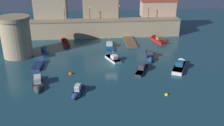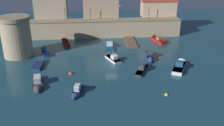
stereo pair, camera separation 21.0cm
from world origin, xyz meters
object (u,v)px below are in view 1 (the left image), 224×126
moored_boat_0 (180,65)px  quay_lamp_3 (149,10)px  moored_boat_9 (150,57)px  mooring_buoy_1 (167,95)px  quay_lamp_2 (120,10)px  moored_boat_8 (39,64)px  quay_lamp_1 (90,11)px  moored_boat_2 (143,68)px  fortress_tower (16,37)px  moored_boat_10 (45,51)px  quay_lamp_0 (64,11)px  moored_boat_3 (111,57)px  mooring_buoy_0 (71,74)px  moored_boat_5 (157,39)px  moored_boat_4 (109,45)px  moored_boat_6 (38,85)px  moored_boat_7 (65,42)px  moored_boat_1 (77,92)px

moored_boat_0 → quay_lamp_3: bearing=31.6°
moored_boat_9 → mooring_buoy_1: bearing=4.7°
quay_lamp_2 → moored_boat_8: size_ratio=0.69×
quay_lamp_1 → moored_boat_2: bearing=-66.0°
fortress_tower → moored_boat_10: (5.47, 1.48, -4.00)m
quay_lamp_0 → mooring_buoy_1: (18.40, -32.30, -7.14)m
moored_boat_2 → moored_boat_3: size_ratio=1.10×
moored_boat_0 → mooring_buoy_0: 21.54m
quay_lamp_3 → moored_boat_5: bearing=-74.7°
moored_boat_4 → mooring_buoy_0: bearing=151.8°
quay_lamp_3 → moored_boat_3: size_ratio=0.57×
moored_boat_3 → moored_boat_6: (-13.49, -11.53, 0.07)m
moored_boat_5 → moored_boat_8: 30.82m
quay_lamp_3 → moored_boat_10: bearing=-157.0°
moored_boat_4 → moored_boat_6: bearing=146.4°
quay_lamp_0 → moored_boat_7: size_ratio=0.53×
quay_lamp_1 → quay_lamp_2: (7.89, 0.00, 0.17)m
quay_lamp_2 → moored_boat_0: 24.85m
moored_boat_9 → moored_boat_7: bearing=-115.2°
fortress_tower → moored_boat_7: size_ratio=1.26×
fortress_tower → moored_boat_2: fortress_tower is taller
quay_lamp_3 → moored_boat_5: 8.33m
moored_boat_5 → mooring_buoy_1: size_ratio=10.46×
moored_boat_5 → moored_boat_10: bearing=84.6°
moored_boat_0 → moored_boat_6: (-26.76, -5.76, -0.07)m
quay_lamp_3 → moored_boat_3: (-11.52, -16.19, -6.59)m
moored_boat_4 → moored_boat_7: 11.46m
fortress_tower → moored_boat_6: 16.98m
quay_lamp_3 → moored_boat_10: quay_lamp_3 is taller
quay_lamp_1 → moored_boat_3: 17.97m
moored_boat_0 → moored_boat_1: moored_boat_0 is taller
quay_lamp_1 → moored_boat_8: 22.23m
mooring_buoy_0 → mooring_buoy_1: 18.35m
moored_boat_2 → mooring_buoy_0: (-13.99, -0.70, -0.43)m
quay_lamp_1 → moored_boat_10: quay_lamp_1 is taller
quay_lamp_1 → moored_boat_10: (-10.59, -11.19, -6.48)m
moored_boat_0 → mooring_buoy_1: moored_boat_0 is taller
moored_boat_6 → moored_boat_8: 9.53m
quay_lamp_2 → moored_boat_10: bearing=-148.8°
fortress_tower → mooring_buoy_0: (12.03, -10.37, -4.47)m
moored_boat_0 → moored_boat_8: bearing=109.6°
mooring_buoy_1 → mooring_buoy_0: bearing=149.7°
moored_boat_2 → moored_boat_5: 18.74m
moored_boat_1 → moored_boat_5: bearing=156.0°
fortress_tower → quay_lamp_1: fortress_tower is taller
moored_boat_10 → mooring_buoy_1: (22.40, -21.11, -0.47)m
fortress_tower → mooring_buoy_0: bearing=-40.8°
moored_boat_1 → moored_boat_8: (-8.16, 12.55, -0.11)m
moored_boat_6 → mooring_buoy_0: size_ratio=8.46×
moored_boat_6 → moored_boat_0: bearing=91.8°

